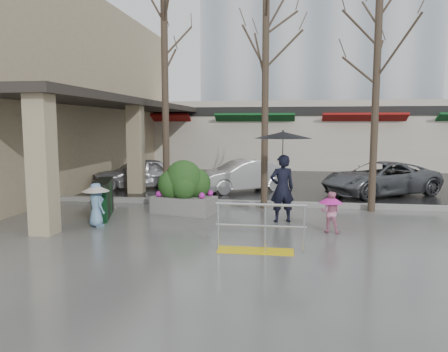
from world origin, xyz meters
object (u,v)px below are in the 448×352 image
(child_blue, at_px, (96,200))
(tree_midwest, at_px, (266,40))
(child_pink, at_px, (331,209))
(news_boxes, at_px, (103,199))
(tree_west, at_px, (164,47))
(handrail, at_px, (259,234))
(car_a, at_px, (138,173))
(car_b, at_px, (242,176))
(planter, at_px, (184,188))
(tree_mideast, at_px, (378,50))
(car_c, at_px, (380,179))
(woman, at_px, (283,165))

(child_blue, bearing_deg, tree_midwest, -105.17)
(child_pink, xyz_separation_m, news_boxes, (-6.34, 0.95, -0.06))
(tree_west, relative_size, news_boxes, 3.53)
(handrail, relative_size, child_pink, 1.86)
(tree_west, bearing_deg, tree_midwest, 0.00)
(car_a, bearing_deg, car_b, 60.69)
(tree_midwest, xyz_separation_m, planter, (-2.33, -1.13, -4.47))
(handrail, bearing_deg, tree_west, 124.99)
(tree_west, relative_size, tree_mideast, 1.05)
(tree_midwest, relative_size, child_blue, 6.06)
(car_b, xyz_separation_m, car_c, (5.25, -0.16, 0.00))
(news_boxes, xyz_separation_m, car_a, (-0.97, 5.62, 0.10))
(child_blue, bearing_deg, car_c, -104.69)
(news_boxes, bearing_deg, handrail, -48.31)
(tree_west, distance_m, child_pink, 7.33)
(tree_mideast, relative_size, car_b, 1.70)
(tree_west, height_order, tree_mideast, tree_west)
(tree_west, bearing_deg, car_c, 23.78)
(tree_midwest, bearing_deg, planter, -154.12)
(car_a, bearing_deg, tree_west, 6.11)
(tree_midwest, distance_m, child_pink, 5.77)
(car_b, bearing_deg, planter, -49.63)
(child_pink, relative_size, car_c, 0.23)
(tree_west, height_order, woman, tree_west)
(car_c, bearing_deg, child_blue, -81.92)
(woman, xyz_separation_m, child_pink, (1.21, -1.02, -0.98))
(tree_midwest, bearing_deg, news_boxes, -156.61)
(handrail, bearing_deg, car_b, 98.56)
(planter, xyz_separation_m, car_b, (1.26, 4.54, -0.14))
(tree_west, bearing_deg, child_blue, -107.57)
(tree_west, relative_size, tree_midwest, 0.97)
(child_pink, bearing_deg, news_boxes, 2.40)
(woman, bearing_deg, child_blue, -2.75)
(tree_midwest, distance_m, car_c, 7.01)
(child_pink, xyz_separation_m, planter, (-4.13, 1.79, 0.18))
(planter, distance_m, car_a, 5.75)
(tree_midwest, xyz_separation_m, child_blue, (-4.20, -3.16, -4.53))
(tree_mideast, bearing_deg, tree_midwest, 180.00)
(tree_west, height_order, child_blue, tree_west)
(child_blue, relative_size, car_b, 0.30)
(tree_midwest, relative_size, car_c, 1.54)
(tree_west, height_order, tree_midwest, tree_midwest)
(child_blue, height_order, planter, planter)
(planter, bearing_deg, tree_mideast, 11.36)
(woman, height_order, car_c, woman)
(handrail, bearing_deg, news_boxes, 148.89)
(tree_west, bearing_deg, child_pink, -30.25)
(tree_west, xyz_separation_m, car_c, (7.37, 3.25, -4.45))
(tree_mideast, bearing_deg, car_a, 157.44)
(handrail, height_order, car_a, car_a)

